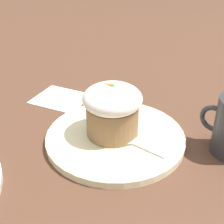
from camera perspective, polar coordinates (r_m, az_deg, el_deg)
ground_plane at (r=0.61m, az=0.61°, el=-5.20°), size 4.00×4.00×0.00m
dessert_plate at (r=0.60m, az=0.61°, el=-4.68°), size 0.27×0.27×0.01m
carrot_cake at (r=0.57m, az=-0.00°, el=0.50°), size 0.11×0.11×0.11m
spoon at (r=0.58m, az=3.21°, el=-5.13°), size 0.11×0.04×0.01m
paper_napkin at (r=0.76m, az=-9.37°, el=2.49°), size 0.14×0.13×0.00m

